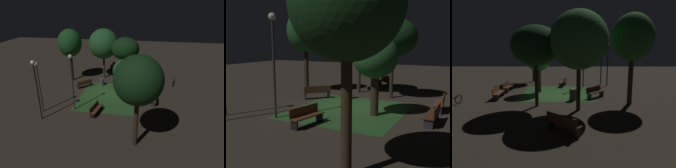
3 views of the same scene
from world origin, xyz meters
TOP-DOWN VIEW (x-y plane):
  - ground_plane at (0.00, 0.00)m, footprint 60.00×60.00m
  - grass_lawn at (-0.75, -0.37)m, footprint 6.59×5.93m
  - bench_front_right at (-1.33, -4.86)m, footprint 1.81×0.52m
  - bench_near_trees at (1.33, -4.86)m, footprint 1.82×0.54m
  - bench_front_left at (8.03, 0.32)m, footprint 1.57×1.65m
  - bench_back_row at (-4.10, 0.23)m, footprint 1.86×0.80m
  - bench_by_lamp at (1.02, 2.79)m, footprint 1.62×1.61m
  - tree_back_right at (2.96, 4.91)m, footprint 2.78×2.78m
  - tree_back_left at (-1.12, -1.95)m, footprint 2.29×2.29m
  - tree_left_canopy at (3.52, -1.49)m, footprint 3.19×3.19m
  - tree_right_canopy at (4.44, 1.25)m, footprint 3.55×3.55m
  - tree_near_wall at (-7.51, -3.39)m, footprint 3.02×3.02m
  - lamp_post_plaza_east at (-4.58, 4.88)m, footprint 0.36×0.36m
  - lamp_post_path_center at (-5.70, 4.41)m, footprint 0.36×0.36m
  - lamp_post_near_wall at (-3.77, 2.27)m, footprint 0.36×0.36m
  - trash_bin at (1.88, 1.02)m, footprint 0.55×0.55m
  - bicycle at (3.47, -7.20)m, footprint 1.64×0.43m

SIDE VIEW (x-z plane):
  - ground_plane at x=0.00m, z-range 0.00..0.00m
  - grass_lawn at x=-0.75m, z-range 0.00..0.01m
  - bicycle at x=3.47m, z-range -0.12..0.81m
  - trash_bin at x=1.88m, z-range 0.00..0.87m
  - bench_front_right at x=-1.33m, z-range 0.04..0.92m
  - bench_near_trees at x=1.33m, z-range 0.04..0.92m
  - bench_front_left at x=8.03m, z-range 0.04..0.92m
  - bench_back_row at x=-4.10m, z-range 0.04..0.92m
  - bench_by_lamp at x=1.02m, z-range 0.04..0.92m
  - tree_back_left at x=-1.12m, z-range 0.90..5.04m
  - lamp_post_plaza_east at x=-4.58m, z-range 0.82..5.41m
  - lamp_post_path_center at x=-5.70m, z-range 0.86..5.92m
  - lamp_post_near_wall at x=-3.77m, z-range 0.86..5.96m
  - tree_left_canopy at x=3.52m, z-range 1.36..6.71m
  - tree_right_canopy at x=4.44m, z-range 1.26..7.38m
  - tree_back_right at x=2.96m, z-range 1.46..7.65m
  - tree_near_wall at x=-7.51m, z-range 1.57..7.86m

